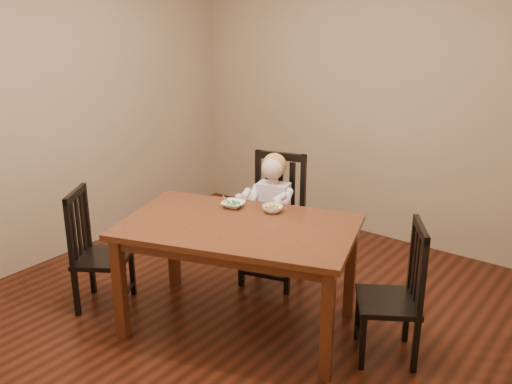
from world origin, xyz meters
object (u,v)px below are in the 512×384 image
Objects in this scene: toddler at (272,206)px; bowl_peas at (233,204)px; dining_table at (239,236)px; chair_left at (96,252)px; chair_child at (274,221)px; bowl_veg at (272,209)px; chair_right at (396,295)px.

toddler is 0.50m from bowl_peas.
dining_table is 1.15m from chair_left.
chair_child is at bearing 107.21° from dining_table.
chair_child is at bearing 112.57° from chair_left.
bowl_veg is (0.05, 0.33, 0.12)m from dining_table.
bowl_peas is 0.30m from bowl_veg.
bowl_veg is (0.29, -0.44, 0.31)m from chair_child.
chair_left is at bearing -158.65° from dining_table.
toddler is 0.50m from bowl_veg.
bowl_veg is (0.27, -0.39, 0.16)m from toddler.
chair_left is 6.24× the size of bowl_veg.
bowl_peas is (-0.24, 0.24, 0.11)m from dining_table.
chair_right is 1.61× the size of toddler.
toddler reaches higher than chair_left.
bowl_veg is at bearing 17.54° from bowl_peas.
bowl_peas is at bearing 73.05° from toddler.
chair_child is 6.40× the size of bowl_peas.
dining_table is 10.85× the size of bowl_peas.
toddler reaches higher than chair_right.
chair_child is 0.16m from toddler.
dining_table is 0.35m from bowl_veg.
bowl_peas is at bearing 135.22° from dining_table.
chair_child is 1.34m from chair_right.
chair_child is 0.61m from bowl_peas.
toddler is (-0.22, 0.71, -0.04)m from dining_table.
chair_child reaches higher than dining_table.
bowl_peas is (-0.00, -0.53, 0.30)m from chair_child.
chair_left is 0.99× the size of chair_right.
chair_right is at bearing 147.37° from toddler.
chair_left reaches higher than bowl_veg.
chair_child is at bearing 123.24° from bowl_veg.
dining_table is at bearing -44.78° from bowl_peas.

